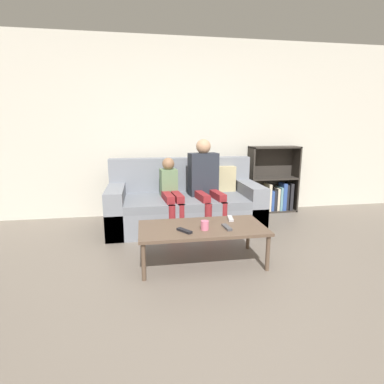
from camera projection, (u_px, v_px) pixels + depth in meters
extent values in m
plane|color=#70665B|center=(239.00, 309.00, 2.24)|extent=(22.00, 22.00, 0.00)
cube|color=beige|center=(187.00, 129.00, 4.54)|extent=(12.00, 0.06, 2.60)
cube|color=gray|center=(185.00, 215.00, 4.07)|extent=(2.01, 0.94, 0.33)
cube|color=slate|center=(186.00, 201.00, 3.94)|extent=(1.57, 0.76, 0.10)
cube|color=gray|center=(181.00, 174.00, 4.33)|extent=(2.01, 0.18, 0.48)
cube|color=gray|center=(117.00, 209.00, 3.90)|extent=(0.22, 0.94, 0.59)
cube|color=gray|center=(248.00, 203.00, 4.19)|extent=(0.22, 0.94, 0.59)
cube|color=tan|center=(223.00, 179.00, 4.29)|extent=(0.36, 0.12, 0.36)
cube|color=#332D28|center=(250.00, 180.00, 4.69)|extent=(0.02, 0.28, 1.04)
cube|color=#332D28|center=(295.00, 179.00, 4.81)|extent=(0.02, 0.28, 1.04)
cube|color=#332D28|center=(270.00, 178.00, 4.87)|extent=(0.78, 0.02, 1.04)
cube|color=#332D28|center=(271.00, 210.00, 4.86)|extent=(0.78, 0.28, 0.02)
cube|color=#332D28|center=(273.00, 178.00, 4.75)|extent=(0.73, 0.28, 0.02)
cube|color=#332D28|center=(275.00, 147.00, 4.64)|extent=(0.78, 0.28, 0.02)
cube|color=beige|center=(252.00, 202.00, 4.76)|extent=(0.04, 0.17, 0.28)
cube|color=gold|center=(256.00, 202.00, 4.77)|extent=(0.07, 0.18, 0.28)
cube|color=gold|center=(260.00, 201.00, 4.78)|extent=(0.07, 0.21, 0.32)
cube|color=#6699A8|center=(264.00, 200.00, 4.78)|extent=(0.05, 0.19, 0.33)
cube|color=beige|center=(267.00, 197.00, 4.79)|extent=(0.05, 0.24, 0.43)
cube|color=#33519E|center=(271.00, 200.00, 4.80)|extent=(0.04, 0.19, 0.32)
cube|color=#232328|center=(274.00, 200.00, 4.81)|extent=(0.04, 0.16, 0.32)
cube|color=beige|center=(277.00, 199.00, 4.82)|extent=(0.04, 0.18, 0.36)
cube|color=#6699A8|center=(279.00, 198.00, 4.83)|extent=(0.04, 0.22, 0.37)
cube|color=#33519E|center=(282.00, 196.00, 4.83)|extent=(0.06, 0.21, 0.43)
cube|color=#232328|center=(286.00, 197.00, 4.83)|extent=(0.04, 0.16, 0.41)
cube|color=#232328|center=(289.00, 196.00, 4.85)|extent=(0.05, 0.23, 0.43)
cylinder|color=brown|center=(144.00, 262.00, 2.63)|extent=(0.04, 0.04, 0.35)
cylinder|color=brown|center=(268.00, 253.00, 2.82)|extent=(0.04, 0.04, 0.35)
cylinder|color=brown|center=(143.00, 240.00, 3.15)|extent=(0.04, 0.04, 0.35)
cylinder|color=brown|center=(248.00, 234.00, 3.33)|extent=(0.04, 0.04, 0.35)
cube|color=brown|center=(202.00, 228.00, 2.94)|extent=(1.24, 0.62, 0.03)
cylinder|color=maroon|center=(208.00, 221.00, 3.65)|extent=(0.10, 0.10, 0.43)
cylinder|color=maroon|center=(224.00, 220.00, 3.71)|extent=(0.10, 0.10, 0.43)
cube|color=maroon|center=(202.00, 196.00, 3.82)|extent=(0.15, 0.43, 0.09)
cube|color=maroon|center=(217.00, 195.00, 3.88)|extent=(0.15, 0.43, 0.09)
cube|color=#282D38|center=(203.00, 174.00, 4.03)|extent=(0.41, 0.25, 0.57)
sphere|color=tan|center=(203.00, 146.00, 3.95)|extent=(0.20, 0.20, 0.20)
cylinder|color=maroon|center=(172.00, 223.00, 3.59)|extent=(0.10, 0.10, 0.43)
cylinder|color=maroon|center=(182.00, 222.00, 3.62)|extent=(0.10, 0.10, 0.43)
cube|color=maroon|center=(168.00, 197.00, 3.77)|extent=(0.14, 0.43, 0.09)
cube|color=maroon|center=(177.00, 197.00, 3.80)|extent=(0.14, 0.43, 0.09)
cube|color=#66845B|center=(169.00, 183.00, 3.99)|extent=(0.23, 0.22, 0.36)
sphere|color=#936B4C|center=(168.00, 164.00, 3.94)|extent=(0.16, 0.16, 0.16)
cylinder|color=pink|center=(205.00, 225.00, 2.84)|extent=(0.08, 0.08, 0.09)
cube|color=#B7B7BC|center=(230.00, 218.00, 3.17)|extent=(0.08, 0.18, 0.02)
cube|color=black|center=(184.00, 231.00, 2.79)|extent=(0.14, 0.17, 0.02)
cube|color=#47474C|center=(227.00, 227.00, 2.89)|extent=(0.06, 0.17, 0.02)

